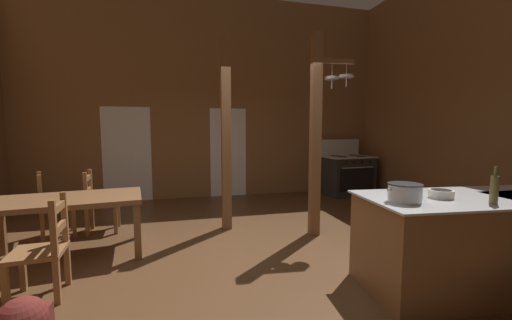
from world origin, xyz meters
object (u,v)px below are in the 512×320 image
at_px(stove_range, 347,175).
at_px(mixing_bowl_on_counter, 441,194).
at_px(dining_table, 66,205).
at_px(ladderback_chair_by_post, 44,250).
at_px(bottle_tall_on_counter, 494,189).
at_px(stockpot_on_counter, 405,193).
at_px(ladderback_chair_near_window, 99,203).
at_px(kitchen_island, 471,242).
at_px(ladderback_chair_at_table_end, 53,207).

xyz_separation_m(stove_range, mixing_bowl_on_counter, (-1.56, -4.26, 0.47)).
bearing_deg(dining_table, ladderback_chair_by_post, -84.29).
bearing_deg(bottle_tall_on_counter, stockpot_on_counter, 159.50).
relative_size(dining_table, mixing_bowl_on_counter, 8.21).
relative_size(stove_range, ladderback_chair_by_post, 1.39).
bearing_deg(mixing_bowl_on_counter, bottle_tall_on_counter, -51.50).
bearing_deg(stove_range, dining_table, -154.95).
height_order(dining_table, stockpot_on_counter, stockpot_on_counter).
distance_m(ladderback_chair_near_window, stockpot_on_counter, 4.23).
bearing_deg(dining_table, bottle_tall_on_counter, -27.79).
bearing_deg(stove_range, kitchen_island, -105.47).
relative_size(ladderback_chair_near_window, ladderback_chair_by_post, 1.00).
bearing_deg(mixing_bowl_on_counter, stockpot_on_counter, -173.76).
height_order(ladderback_chair_near_window, stockpot_on_counter, stockpot_on_counter).
bearing_deg(stove_range, ladderback_chair_by_post, -146.55).
bearing_deg(stove_range, ladderback_chair_near_window, -163.45).
relative_size(ladderback_chair_by_post, mixing_bowl_on_counter, 4.33).
distance_m(ladderback_chair_at_table_end, stockpot_on_counter, 4.63).
xyz_separation_m(kitchen_island, stove_range, (1.18, 4.28, 0.02)).
bearing_deg(dining_table, ladderback_chair_at_table_end, 117.85).
height_order(ladderback_chair_at_table_end, stockpot_on_counter, stockpot_on_counter).
height_order(stove_range, ladderback_chair_by_post, stove_range).
height_order(kitchen_island, ladderback_chair_at_table_end, ladderback_chair_at_table_end).
relative_size(kitchen_island, dining_table, 1.25).
distance_m(stove_range, ladderback_chair_near_window, 5.36).
bearing_deg(stockpot_on_counter, stove_range, 65.02).
bearing_deg(ladderback_chair_near_window, dining_table, -98.67).
bearing_deg(stockpot_on_counter, ladderback_chair_near_window, 138.47).
bearing_deg(kitchen_island, stove_range, 74.53).
distance_m(stockpot_on_counter, mixing_bowl_on_counter, 0.45).
bearing_deg(kitchen_island, ladderback_chair_near_window, 145.17).
height_order(stove_range, stockpot_on_counter, stove_range).
bearing_deg(kitchen_island, stockpot_on_counter, -178.30).
bearing_deg(ladderback_chair_at_table_end, stockpot_on_counter, -35.74).
xyz_separation_m(stove_range, stockpot_on_counter, (-2.01, -4.31, 0.52)).
distance_m(stove_range, stockpot_on_counter, 4.78).
relative_size(ladderback_chair_at_table_end, mixing_bowl_on_counter, 4.33).
bearing_deg(bottle_tall_on_counter, stove_range, 73.98).
bearing_deg(bottle_tall_on_counter, kitchen_island, 66.05).
xyz_separation_m(kitchen_island, ladderback_chair_by_post, (-4.01, 0.85, -0.01)).
xyz_separation_m(stockpot_on_counter, mixing_bowl_on_counter, (0.45, 0.05, -0.04)).
bearing_deg(bottle_tall_on_counter, ladderback_chair_by_post, 163.67).
height_order(ladderback_chair_at_table_end, bottle_tall_on_counter, bottle_tall_on_counter).
bearing_deg(ladderback_chair_by_post, kitchen_island, -12.02).
xyz_separation_m(ladderback_chair_at_table_end, bottle_tall_on_counter, (4.42, -2.94, 0.60)).
relative_size(stove_range, ladderback_chair_at_table_end, 1.39).
bearing_deg(stove_range, mixing_bowl_on_counter, -110.09).
bearing_deg(ladderback_chair_near_window, stockpot_on_counter, -41.53).
bearing_deg(dining_table, stockpot_on_counter, -29.22).
relative_size(dining_table, stockpot_on_counter, 4.95).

